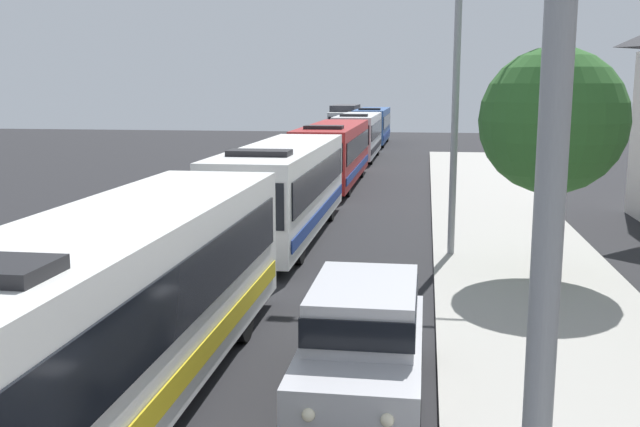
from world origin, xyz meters
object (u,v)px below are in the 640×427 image
object	(u,v)px
bus_lead	(117,304)
bus_fourth_in_line	(358,135)
bus_second_in_line	(284,187)
bus_rear	(372,125)
streetlamp_near	(558,63)
bus_middle	(334,152)
roadside_tree	(553,121)
white_suv	(364,337)
box_truck_oncoming	(345,120)
streetlamp_mid	(457,69)

from	to	relation	value
bus_lead	bus_fourth_in_line	xyz separation A→B (m)	(-0.00, 39.37, -0.00)
bus_second_in_line	bus_rear	size ratio (longest dim) A/B	1.04
bus_fourth_in_line	streetlamp_near	distance (m)	45.08
bus_second_in_line	streetlamp_near	distance (m)	19.40
bus_second_in_line	bus_middle	bearing A→B (deg)	90.00
bus_middle	roadside_tree	bearing A→B (deg)	-65.72
bus_middle	bus_lead	bearing A→B (deg)	-90.00
bus_fourth_in_line	streetlamp_near	xyz separation A→B (m)	(5.40, -44.63, 3.42)
streetlamp_near	bus_middle	bearing A→B (deg)	99.79
bus_middle	white_suv	distance (m)	25.42
bus_middle	bus_fourth_in_line	xyz separation A→B (m)	(-0.00, 13.33, -0.00)
streetlamp_near	roadside_tree	distance (m)	14.35
bus_middle	streetlamp_near	xyz separation A→B (m)	(5.40, -31.30, 3.42)
bus_second_in_line	bus_fourth_in_line	distance (m)	26.31
bus_lead	bus_rear	size ratio (longest dim) A/B	1.05
bus_lead	white_suv	size ratio (longest dim) A/B	2.49
bus_lead	streetlamp_near	size ratio (longest dim) A/B	1.44
bus_second_in_line	bus_middle	distance (m)	12.98
bus_rear	box_truck_oncoming	world-z (taller)	bus_rear
bus_second_in_line	streetlamp_mid	bearing A→B (deg)	-22.32
bus_middle	white_suv	size ratio (longest dim) A/B	2.59
bus_rear	box_truck_oncoming	distance (m)	8.66
bus_fourth_in_line	white_suv	world-z (taller)	bus_fourth_in_line
bus_middle	streetlamp_near	size ratio (longest dim) A/B	1.50
bus_second_in_line	roadside_tree	size ratio (longest dim) A/B	1.99
streetlamp_mid	roadside_tree	bearing A→B (deg)	-40.08
bus_rear	roadside_tree	xyz separation A→B (m)	(7.75, -43.35, 2.40)
bus_middle	streetlamp_near	distance (m)	31.94
bus_rear	white_suv	world-z (taller)	bus_rear
bus_second_in_line	bus_fourth_in_line	bearing A→B (deg)	90.00
bus_lead	box_truck_oncoming	world-z (taller)	bus_lead
bus_middle	streetlamp_mid	bearing A→B (deg)	-70.44
bus_lead	streetlamp_near	bearing A→B (deg)	-44.24
bus_fourth_in_line	box_truck_oncoming	bearing A→B (deg)	99.00
bus_middle	white_suv	bearing A→B (deg)	-81.63
bus_lead	bus_fourth_in_line	world-z (taller)	same
bus_middle	streetlamp_mid	size ratio (longest dim) A/B	1.38
streetlamp_near	streetlamp_mid	distance (m)	16.10
white_suv	roadside_tree	bearing A→B (deg)	63.06
bus_rear	bus_lead	bearing A→B (deg)	-90.00
streetlamp_mid	bus_rear	bearing A→B (deg)	97.43
bus_middle	bus_fourth_in_line	distance (m)	13.33
box_truck_oncoming	streetlamp_near	bearing A→B (deg)	-82.43
white_suv	streetlamp_near	xyz separation A→B (m)	(1.70, -6.16, 4.08)
white_suv	roadside_tree	size ratio (longest dim) A/B	0.81
bus_second_in_line	box_truck_oncoming	distance (m)	47.28
bus_fourth_in_line	box_truck_oncoming	world-z (taller)	bus_fourth_in_line
bus_lead	bus_second_in_line	world-z (taller)	same
bus_rear	white_suv	bearing A→B (deg)	-85.88
bus_middle	box_truck_oncoming	world-z (taller)	bus_middle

